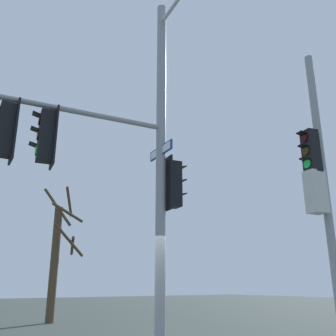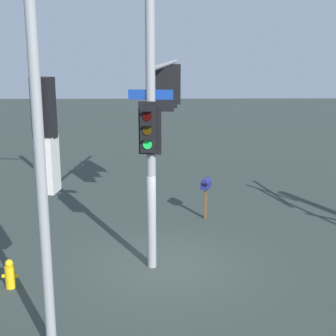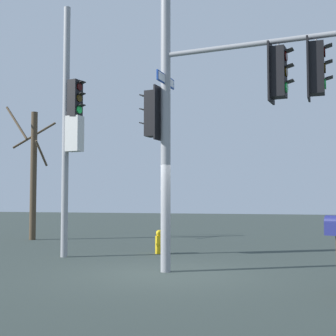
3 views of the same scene
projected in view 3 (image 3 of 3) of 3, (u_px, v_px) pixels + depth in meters
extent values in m
plane|color=#313C37|center=(166.00, 274.00, 10.75)|extent=(80.00, 80.00, 0.00)
cylinder|color=gray|center=(166.00, 88.00, 11.33)|extent=(0.23, 0.23, 8.70)
cylinder|color=gray|center=(279.00, 41.00, 10.32)|extent=(0.89, 5.36, 0.12)
cube|color=black|center=(279.00, 73.00, 10.29)|extent=(0.40, 0.36, 1.10)
cube|color=black|center=(271.00, 73.00, 10.36)|extent=(0.56, 0.13, 1.30)
cylinder|color=#2F0403|center=(286.00, 56.00, 10.24)|extent=(0.22, 0.07, 0.22)
cube|color=black|center=(290.00, 50.00, 10.22)|extent=(0.23, 0.19, 0.06)
cylinder|color=#352504|center=(286.00, 72.00, 10.22)|extent=(0.22, 0.07, 0.22)
cube|color=black|center=(290.00, 66.00, 10.20)|extent=(0.23, 0.19, 0.06)
cylinder|color=#19D147|center=(287.00, 87.00, 10.20)|extent=(0.22, 0.07, 0.22)
cube|color=black|center=(290.00, 81.00, 10.17)|extent=(0.23, 0.19, 0.06)
cylinder|color=gray|center=(278.00, 44.00, 10.33)|extent=(0.04, 0.04, 0.15)
cube|color=black|center=(317.00, 69.00, 9.98)|extent=(0.38, 0.33, 1.10)
cube|color=black|center=(308.00, 69.00, 10.03)|extent=(0.56, 0.09, 1.30)
cylinder|color=#2F0403|center=(325.00, 52.00, 9.94)|extent=(0.22, 0.05, 0.22)
cube|color=black|center=(328.00, 46.00, 9.93)|extent=(0.22, 0.18, 0.06)
cylinder|color=#352504|center=(325.00, 68.00, 9.92)|extent=(0.22, 0.05, 0.22)
cube|color=black|center=(329.00, 62.00, 9.90)|extent=(0.22, 0.18, 0.06)
cylinder|color=#19D147|center=(325.00, 84.00, 9.90)|extent=(0.22, 0.05, 0.22)
cube|color=black|center=(329.00, 78.00, 9.88)|extent=(0.22, 0.18, 0.06)
cylinder|color=gray|center=(316.00, 40.00, 10.02)|extent=(0.04, 0.04, 0.15)
cube|color=black|center=(153.00, 114.00, 11.42)|extent=(0.41, 0.36, 1.10)
cube|color=black|center=(159.00, 113.00, 11.35)|extent=(0.56, 0.13, 1.30)
cylinder|color=#2F0403|center=(147.00, 101.00, 11.51)|extent=(0.22, 0.07, 0.22)
cube|color=black|center=(144.00, 96.00, 11.55)|extent=(0.23, 0.19, 0.06)
cylinder|color=#352504|center=(147.00, 114.00, 11.49)|extent=(0.22, 0.07, 0.22)
cube|color=black|center=(144.00, 110.00, 11.53)|extent=(0.23, 0.19, 0.06)
cylinder|color=#19D147|center=(147.00, 128.00, 11.47)|extent=(0.22, 0.07, 0.22)
cube|color=black|center=(144.00, 124.00, 11.51)|extent=(0.23, 0.19, 0.06)
cube|color=navy|center=(166.00, 80.00, 11.34)|extent=(1.10, 0.14, 0.24)
cube|color=white|center=(166.00, 80.00, 11.33)|extent=(1.00, 0.11, 0.18)
cylinder|color=gray|center=(66.00, 130.00, 14.04)|extent=(0.20, 0.20, 7.44)
cube|color=silver|center=(75.00, 134.00, 13.91)|extent=(0.41, 0.48, 1.04)
cube|color=black|center=(75.00, 99.00, 13.97)|extent=(0.42, 0.38, 1.10)
cylinder|color=#2F0403|center=(80.00, 87.00, 13.91)|extent=(0.22, 0.08, 0.22)
cube|color=black|center=(82.00, 82.00, 13.88)|extent=(0.24, 0.21, 0.06)
cylinder|color=#352504|center=(79.00, 98.00, 13.89)|extent=(0.22, 0.08, 0.22)
cube|color=black|center=(82.00, 94.00, 13.86)|extent=(0.24, 0.21, 0.06)
cylinder|color=#19D147|center=(79.00, 110.00, 13.87)|extent=(0.22, 0.08, 0.22)
cube|color=black|center=(81.00, 105.00, 13.84)|extent=(0.24, 0.21, 0.06)
cylinder|color=yellow|center=(159.00, 245.00, 14.65)|extent=(0.24, 0.24, 0.55)
sphere|color=yellow|center=(159.00, 233.00, 14.67)|extent=(0.20, 0.20, 0.20)
cylinder|color=yellow|center=(158.00, 244.00, 14.51)|extent=(0.10, 0.09, 0.09)
cylinder|color=yellow|center=(160.00, 243.00, 14.78)|extent=(0.10, 0.09, 0.09)
cylinder|color=#473929|center=(33.00, 175.00, 19.64)|extent=(0.26, 0.26, 5.30)
cylinder|color=#473929|center=(17.00, 123.00, 19.18)|extent=(0.88, 1.52, 1.54)
cylinder|color=#473929|center=(41.00, 153.00, 19.56)|extent=(0.83, 0.18, 1.02)
cylinder|color=#473929|center=(35.00, 135.00, 20.60)|extent=(0.98, 1.62, 1.23)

